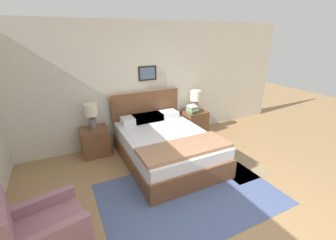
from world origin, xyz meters
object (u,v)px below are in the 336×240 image
(nightstand_near_window, at_px, (95,142))
(armchair, at_px, (44,236))
(table_lamp_near_window, at_px, (91,113))
(bed, at_px, (166,145))
(nightstand_by_door, at_px, (195,122))
(table_lamp_by_door, at_px, (196,98))

(nightstand_near_window, bearing_deg, armchair, -112.62)
(nightstand_near_window, distance_m, table_lamp_near_window, 0.62)
(bed, bearing_deg, armchair, -147.83)
(armchair, xyz_separation_m, table_lamp_near_window, (0.89, 2.14, 0.60))
(bed, relative_size, armchair, 2.42)
(nightstand_near_window, distance_m, nightstand_by_door, 2.40)
(nightstand_near_window, bearing_deg, table_lamp_near_window, 83.27)
(nightstand_by_door, bearing_deg, table_lamp_by_door, 103.11)
(nightstand_by_door, bearing_deg, armchair, -147.06)
(nightstand_near_window, distance_m, table_lamp_by_door, 2.47)
(bed, distance_m, table_lamp_near_window, 1.57)
(bed, xyz_separation_m, nightstand_by_door, (1.20, 0.82, -0.03))
(armchair, bearing_deg, table_lamp_near_window, 145.88)
(armchair, xyz_separation_m, nightstand_by_door, (3.29, 2.13, -0.02))
(bed, height_order, table_lamp_near_window, bed)
(bed, bearing_deg, nightstand_by_door, 34.24)
(table_lamp_near_window, xyz_separation_m, table_lamp_by_door, (2.40, 0.00, 0.00))
(bed, bearing_deg, table_lamp_by_door, 34.61)
(armchair, bearing_deg, table_lamp_by_door, 111.51)
(armchair, distance_m, table_lamp_near_window, 2.39)
(armchair, height_order, nightstand_near_window, armchair)
(armchair, relative_size, nightstand_by_door, 1.56)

